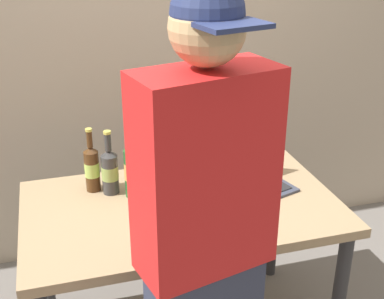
# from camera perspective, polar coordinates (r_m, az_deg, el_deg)

# --- Properties ---
(desk) EXTENTS (1.34, 0.80, 0.75)m
(desk) POSITION_cam_1_polar(r_m,az_deg,el_deg) (2.26, -1.14, -8.02)
(desk) COLOR #9E8460
(desk) RESTS_ON ground
(laptop) EXTENTS (0.39, 0.39, 0.19)m
(laptop) POSITION_cam_1_polar(r_m,az_deg,el_deg) (2.35, 6.53, -3.11)
(laptop) COLOR #383D4C
(laptop) RESTS_ON desk
(beer_bottle_amber) EXTENTS (0.07, 0.07, 0.30)m
(beer_bottle_amber) POSITION_cam_1_polar(r_m,az_deg,el_deg) (2.28, -9.12, -2.30)
(beer_bottle_amber) COLOR #333333
(beer_bottle_amber) RESTS_ON desk
(beer_bottle_brown) EXTENTS (0.07, 0.07, 0.34)m
(beer_bottle_brown) POSITION_cam_1_polar(r_m,az_deg,el_deg) (2.23, -6.72, -2.13)
(beer_bottle_brown) COLOR #1E5123
(beer_bottle_brown) RESTS_ON desk
(beer_bottle_green) EXTENTS (0.07, 0.07, 0.30)m
(beer_bottle_green) POSITION_cam_1_polar(r_m,az_deg,el_deg) (2.32, -11.06, -1.97)
(beer_bottle_green) COLOR #472B14
(beer_bottle_green) RESTS_ON desk
(person_figure) EXTENTS (0.44, 0.33, 1.75)m
(person_figure) POSITION_cam_1_polar(r_m,az_deg,el_deg) (1.63, 1.40, -11.97)
(person_figure) COLOR #2D3347
(person_figure) RESTS_ON ground
(back_wall) EXTENTS (6.00, 0.10, 2.60)m
(back_wall) POSITION_cam_1_polar(r_m,az_deg,el_deg) (2.86, -6.10, 12.72)
(back_wall) COLOR tan
(back_wall) RESTS_ON ground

